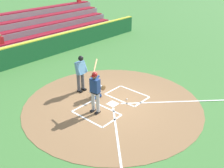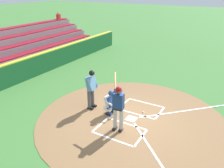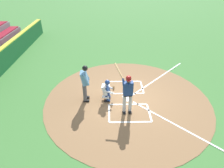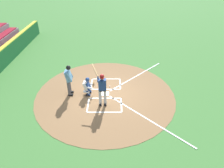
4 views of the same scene
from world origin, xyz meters
name	(u,v)px [view 1 (image 1 of 4)]	position (x,y,z in m)	size (l,w,h in m)	color
ground_plane	(113,104)	(0.00, 0.00, 0.00)	(120.00, 120.00, 0.00)	#427A38
dirt_circle	(113,104)	(0.00, 0.00, 0.01)	(8.00, 8.00, 0.01)	olive
home_plate_and_chalk	(128,111)	(0.00, 0.88, 0.01)	(7.93, 4.91, 0.01)	white
batter	(95,89)	(0.98, -0.11, 1.10)	(0.90, 0.78, 2.13)	#BCBCBC
catcher	(96,86)	(0.05, -0.98, 0.59)	(0.59, 0.65, 1.13)	black
plate_umpire	(81,71)	(0.04, -2.01, 1.08)	(0.60, 0.43, 1.86)	#4C4C51
baseball	(127,99)	(-0.73, 0.24, 0.04)	(0.07, 0.07, 0.07)	white
backstop_wall	(21,54)	(0.00, -7.50, 0.65)	(22.00, 0.36, 1.31)	#1E6033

